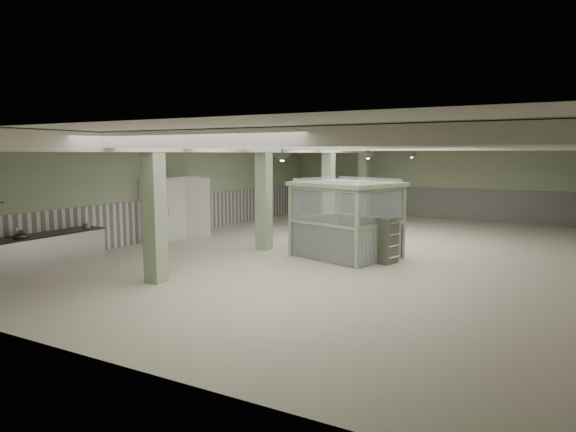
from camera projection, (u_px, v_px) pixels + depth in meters
The scene contains 29 objects.
floor at pixel (346, 251), 16.59m from camera, with size 20.00×20.00×0.00m, color beige.
ceiling at pixel (348, 139), 16.16m from camera, with size 14.00×20.00×0.02m, color beige.
wall_back at pixel (427, 181), 25.03m from camera, with size 14.00×0.02×3.60m, color #A1B18E.
wall_front at pixel (88, 243), 7.72m from camera, with size 14.00×0.02×3.60m, color #A1B18E.
wall_left at pixel (179, 189), 19.78m from camera, with size 0.02×20.00×3.60m, color #A1B18E.
wainscot_left at pixel (180, 216), 19.89m from camera, with size 0.05×19.90×1.50m, color silver.
wainscot_back at pixel (426, 203), 25.13m from camera, with size 13.90×0.05×1.50m, color silver.
girder at pixel (279, 147), 17.40m from camera, with size 0.45×19.90×0.40m, color silver.
beam_a at pixel (193, 139), 9.69m from camera, with size 13.90×0.35×0.32m, color silver.
beam_b at pixel (263, 142), 11.85m from camera, with size 13.90×0.35×0.32m, color silver.
beam_c at pixel (312, 143), 14.01m from camera, with size 13.90×0.35×0.32m, color silver.
beam_d at pixel (348, 145), 16.18m from camera, with size 13.90×0.35×0.32m, color silver.
beam_e at pixel (375, 146), 18.34m from camera, with size 13.90×0.35×0.32m, color silver.
beam_f at pixel (396, 147), 20.50m from camera, with size 13.90×0.35×0.32m, color silver.
beam_g at pixel (413, 147), 22.67m from camera, with size 13.90×0.35×0.32m, color silver.
column_a at pixel (154, 209), 12.40m from camera, with size 0.42×0.42×3.60m, color #95A988.
column_b at pixel (264, 195), 16.72m from camera, with size 0.42×0.42×3.60m, color #95A988.
column_c at pixel (328, 186), 21.05m from camera, with size 0.42×0.42×3.60m, color #95A988.
column_d at pixel (364, 182), 24.51m from camera, with size 0.42×0.42×3.60m, color #95A988.
pendant_front at pixel (282, 158), 11.65m from camera, with size 0.44×0.44×0.22m, color #2C3B2D.
pendant_mid at pixel (368, 156), 16.41m from camera, with size 0.44×0.44×0.22m, color #2C3B2D.
pendant_back at pixel (412, 156), 20.74m from camera, with size 0.44×0.44×0.22m, color #2C3B2D.
prep_counter at pixel (16, 255), 13.66m from camera, with size 0.91×5.21×0.91m.
pitcher_far at pixel (16, 233), 13.74m from camera, with size 0.18×0.21×0.27m, color silver, non-canonical shape.
veg_colander at pixel (20, 234), 13.72m from camera, with size 0.42×0.42×0.19m, color #3E3D42, non-canonical shape.
orange_bowl at pixel (87, 227), 15.57m from camera, with size 0.23×0.23×0.08m, color #B2B2B7.
walkin_cooler at pixel (172, 207), 18.97m from camera, with size 1.15×2.59×2.38m.
guard_booth at pixel (346, 205), 15.57m from camera, with size 3.43×3.15×2.39m.
filing_cabinet at pixel (387, 240), 14.72m from camera, with size 0.43×0.61×1.33m, color #555A4B.
Camera 1 is at (6.36, -15.16, 3.15)m, focal length 32.00 mm.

